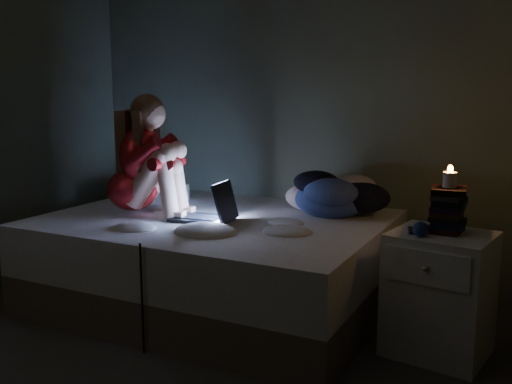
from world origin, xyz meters
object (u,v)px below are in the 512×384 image
Objects in this scene: laptop at (202,200)px; woman at (132,155)px; candle at (450,179)px; phone at (416,232)px; nightstand at (439,294)px; bed at (215,261)px.

woman is at bearing 178.25° from laptop.
candle reaches higher than phone.
nightstand is (1.98, 0.06, -0.66)m from woman.
candle is at bearing -2.31° from bed.
candle is at bearing -6.79° from woman.
nightstand is at bearing -5.07° from laptop.
bed is 2.68× the size of woman.
bed is 3.21× the size of nightstand.
woman is 2.09m from nightstand.
laptop is (0.51, 0.04, -0.27)m from woman.
laptop reaches higher than bed.
nightstand is at bearing -0.55° from phone.
woman is 1.20× the size of nightstand.
bed is 15.32× the size of phone.
phone is (1.34, -0.03, -0.05)m from laptop.
candle is (1.46, -0.06, 0.65)m from bed.
phone is at bearing -9.54° from woman.
candle reaches higher than laptop.
phone is at bearing -6.72° from bed.
candle is at bearing -3.45° from laptop.
laptop is at bearing -98.89° from bed.
laptop is 4.75× the size of candle.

